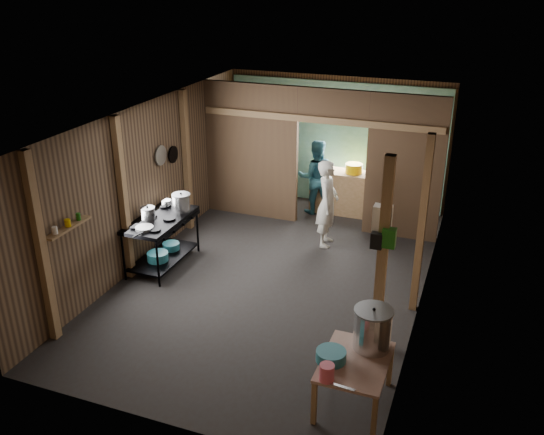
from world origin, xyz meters
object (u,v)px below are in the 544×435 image
at_px(gas_range, 162,242).
at_px(stock_pot, 372,330).
at_px(prep_table, 354,382).
at_px(yellow_tub, 354,168).
at_px(pink_bucket, 327,373).
at_px(cook, 327,203).
at_px(stove_pot_large, 181,203).

relative_size(gas_range, stock_pot, 2.77).
height_order(prep_table, stock_pot, stock_pot).
bearing_deg(yellow_tub, pink_bucket, -79.26).
height_order(prep_table, cook, cook).
relative_size(gas_range, prep_table, 1.44).
bearing_deg(prep_table, stock_pot, 69.84).
bearing_deg(cook, stock_pot, -163.69).
bearing_deg(pink_bucket, prep_table, 64.01).
height_order(prep_table, pink_bucket, pink_bucket).
bearing_deg(prep_table, stove_pot_large, 143.94).
bearing_deg(prep_table, cook, 109.98).
height_order(gas_range, cook, cook).
bearing_deg(prep_table, gas_range, 149.69).
distance_m(stove_pot_large, cook, 2.50).
height_order(prep_table, stove_pot_large, stove_pot_large).
bearing_deg(pink_bucket, stock_pot, 66.36).
relative_size(stove_pot_large, stock_pot, 0.60).
bearing_deg(gas_range, cook, 36.72).
height_order(prep_table, yellow_tub, yellow_tub).
height_order(gas_range, prep_table, gas_range).
distance_m(gas_range, prep_table, 4.30).
xyz_separation_m(yellow_tub, cook, (-0.10, -1.53, -0.17)).
relative_size(gas_range, pink_bucket, 7.48).
bearing_deg(yellow_tub, stock_pot, -74.41).
bearing_deg(gas_range, yellow_tub, 53.60).
distance_m(yellow_tub, cook, 1.55).
xyz_separation_m(pink_bucket, cook, (-1.20, 4.31, 0.09)).
bearing_deg(stock_pot, pink_bucket, -113.64).
distance_m(prep_table, pink_bucket, 0.61).
bearing_deg(stove_pot_large, cook, 31.53).
xyz_separation_m(prep_table, yellow_tub, (-1.32, 5.42, 0.65)).
xyz_separation_m(stock_pot, yellow_tub, (-1.43, 5.11, 0.12)).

